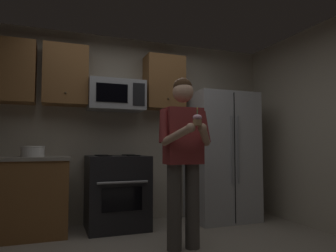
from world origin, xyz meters
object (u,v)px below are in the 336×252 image
object	(u,v)px
microwave	(116,96)
refrigerator	(221,156)
cupcake	(197,120)
oven_range	(117,192)
bowl_large_white	(33,151)
person	(184,151)

from	to	relation	value
microwave	refrigerator	size ratio (longest dim) A/B	0.41
refrigerator	cupcake	xyz separation A→B (m)	(-1.01, -1.32, 0.39)
oven_range	microwave	world-z (taller)	microwave
oven_range	bowl_large_white	bearing A→B (deg)	179.88
bowl_large_white	person	bearing A→B (deg)	-34.76
bowl_large_white	person	world-z (taller)	person
microwave	refrigerator	distance (m)	1.72
oven_range	person	distance (m)	1.26
oven_range	cupcake	distance (m)	1.67
bowl_large_white	cupcake	world-z (taller)	cupcake
refrigerator	oven_range	bearing A→B (deg)	178.50
microwave	cupcake	bearing A→B (deg)	-71.79
oven_range	refrigerator	distance (m)	1.56
microwave	person	distance (m)	1.44
person	cupcake	size ratio (longest dim) A/B	10.13
cupcake	person	bearing A→B (deg)	90.00
oven_range	bowl_large_white	distance (m)	1.13
refrigerator	bowl_large_white	xyz separation A→B (m)	(-2.50, 0.04, 0.09)
oven_range	microwave	xyz separation A→B (m)	(0.00, 0.12, 1.26)
microwave	cupcake	distance (m)	1.62
microwave	bowl_large_white	distance (m)	1.25
cupcake	oven_range	bearing A→B (deg)	109.69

